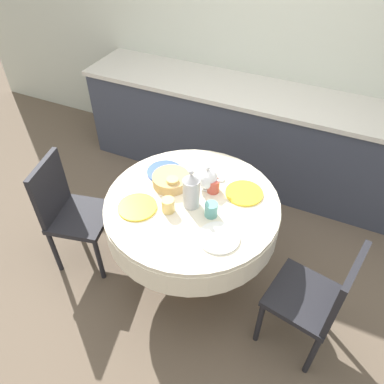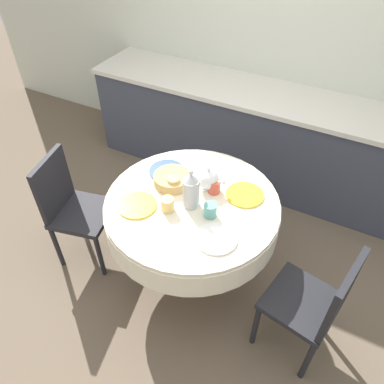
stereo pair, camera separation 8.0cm
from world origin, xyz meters
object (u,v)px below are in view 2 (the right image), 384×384
at_px(chair_left, 316,303).
at_px(teapot, 208,179).
at_px(coffee_carafe, 191,190).
at_px(chair_right, 72,205).

relative_size(chair_left, teapot, 4.71).
relative_size(coffee_carafe, teapot, 1.45).
bearing_deg(chair_right, coffee_carafe, 87.98).
distance_m(coffee_carafe, teapot, 0.20).
relative_size(chair_right, coffee_carafe, 3.25).
distance_m(chair_right, coffee_carafe, 0.99).
bearing_deg(chair_left, coffee_carafe, 91.82).
bearing_deg(teapot, chair_left, -21.19).
distance_m(chair_left, chair_right, 1.78).
relative_size(chair_right, teapot, 4.71).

